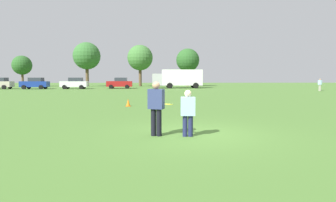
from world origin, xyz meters
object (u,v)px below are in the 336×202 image
object	(u,v)px
player_defender	(188,111)
parked_car_center	(75,83)
box_truck	(178,78)
player_thrower	(156,105)
traffic_cone	(128,103)
parked_car_mid_right	(120,83)
frisbee	(169,104)
bystander_sideline_watcher	(320,84)
parked_car_mid_left	(35,83)

from	to	relation	value
player_defender	parked_car_center	size ratio (longest dim) A/B	0.34
player_defender	box_truck	xyz separation A→B (m)	(2.78, 40.91, 0.94)
player_thrower	traffic_cone	xyz separation A→B (m)	(-1.81, 9.50, -0.74)
player_defender	parked_car_center	world-z (taller)	parked_car_center
traffic_cone	parked_car_mid_right	world-z (taller)	parked_car_mid_right
frisbee	bystander_sideline_watcher	size ratio (longest dim) A/B	0.16
parked_car_center	bystander_sideline_watcher	world-z (taller)	parked_car_center
bystander_sideline_watcher	traffic_cone	bearing A→B (deg)	-140.15
player_thrower	bystander_sideline_watcher	bearing A→B (deg)	52.97
frisbee	parked_car_mid_right	bearing A→B (deg)	99.32
frisbee	box_truck	xyz separation A→B (m)	(3.37, 40.94, 0.73)
player_defender	player_thrower	bearing A→B (deg)	173.02
frisbee	box_truck	world-z (taller)	box_truck
parked_car_mid_right	traffic_cone	bearing A→B (deg)	-81.84
player_thrower	frisbee	distance (m)	0.42
box_truck	bystander_sideline_watcher	bearing A→B (deg)	-30.66
parked_car_mid_right	bystander_sideline_watcher	bearing A→B (deg)	-18.87
player_defender	parked_car_mid_right	distance (m)	40.23
frisbee	parked_car_mid_left	world-z (taller)	parked_car_mid_left
player_defender	traffic_cone	size ratio (longest dim) A/B	3.04
traffic_cone	parked_car_mid_left	xyz separation A→B (m)	(-17.57, 28.40, 0.69)
player_thrower	parked_car_mid_left	distance (m)	42.56
frisbee	parked_car_mid_left	distance (m)	42.88
parked_car_mid_right	bystander_sideline_watcher	distance (m)	30.16
player_thrower	bystander_sideline_watcher	distance (m)	37.24
player_defender	bystander_sideline_watcher	world-z (taller)	bystander_sideline_watcher
traffic_cone	parked_car_mid_left	world-z (taller)	parked_car_mid_left
player_defender	box_truck	size ratio (longest dim) A/B	0.17
parked_car_mid_left	bystander_sideline_watcher	size ratio (longest dim) A/B	2.53
frisbee	parked_car_mid_left	bearing A→B (deg)	117.46
parked_car_mid_left	parked_car_mid_right	distance (m)	13.37
parked_car_mid_left	parked_car_mid_right	xyz separation A→B (m)	(13.27, 1.59, 0.00)
parked_car_mid_right	bystander_sideline_watcher	xyz separation A→B (m)	(28.53, -9.75, 0.03)
player_defender	bystander_sideline_watcher	size ratio (longest dim) A/B	0.87
parked_car_mid_left	parked_car_center	world-z (taller)	same
frisbee	parked_car_center	distance (m)	40.55
parked_car_mid_left	frisbee	bearing A→B (deg)	-62.54
parked_car_center	bystander_sideline_watcher	distance (m)	36.56
frisbee	traffic_cone	distance (m)	9.93
parked_car_mid_right	box_truck	bearing A→B (deg)	7.54
traffic_cone	parked_car_mid_left	distance (m)	33.40
player_defender	parked_car_mid_left	distance (m)	43.13
player_thrower	parked_car_mid_left	size ratio (longest dim) A/B	0.40
parked_car_mid_left	traffic_cone	bearing A→B (deg)	-58.25
traffic_cone	parked_car_mid_right	bearing A→B (deg)	98.16
parked_car_mid_left	bystander_sideline_watcher	world-z (taller)	parked_car_mid_left
player_thrower	player_defender	xyz separation A→B (m)	(0.99, -0.12, -0.16)
parked_car_center	bystander_sideline_watcher	bearing A→B (deg)	-13.17
parked_car_center	parked_car_mid_right	xyz separation A→B (m)	(7.07, 1.42, 0.00)
player_defender	traffic_cone	xyz separation A→B (m)	(-2.80, 9.62, -0.58)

